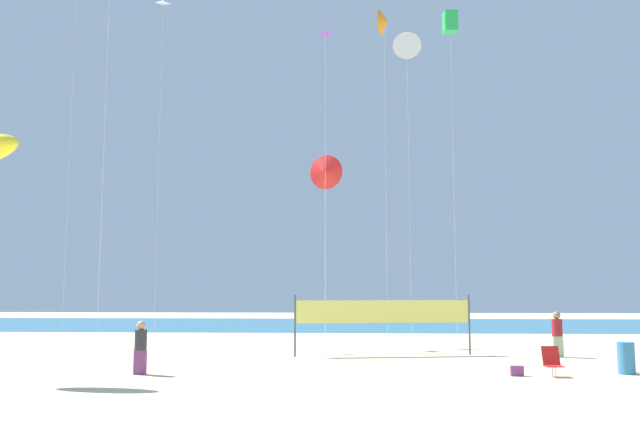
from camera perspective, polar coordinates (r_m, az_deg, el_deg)
The scene contains 14 objects.
ground_plane at distance 15.88m, azimuth -3.11°, elevation -15.95°, with size 120.00×120.00×0.00m, color beige.
ocean_band at distance 50.79m, azimuth 1.15°, elevation -9.41°, with size 120.00×20.00×0.01m, color teal.
beachgoer_charcoal_shirt at distance 21.93m, azimuth -15.01°, elevation -10.81°, with size 0.38×0.38×1.64m.
beachgoer_maroon_shirt at distance 28.10m, azimuth 19.52°, elevation -9.52°, with size 0.40×0.40×1.76m.
folding_beach_chair at distance 21.98m, azimuth 19.13°, elevation -11.74°, with size 0.52×0.65×0.89m.
trash_barrel at distance 23.36m, azimuth 24.58°, elevation -11.12°, with size 0.52×0.52×0.98m, color teal.
volleyball_net at distance 27.20m, azimuth 5.41°, elevation -8.53°, with size 7.07×1.27×2.40m.
beach_handbag at distance 21.75m, azimuth 16.40°, elevation -12.72°, with size 0.38×0.19×0.31m, color #7A3872.
kite_red_delta at distance 33.45m, azimuth 0.43°, elevation 3.57°, with size 1.75×0.85×9.31m.
kite_orange_delta at distance 32.87m, azimuth 5.47°, elevation 15.86°, with size 0.69×1.27×15.72m.
kite_violet_diamond at distance 28.55m, azimuth 0.42°, elevation 14.45°, with size 0.58×0.57×13.30m.
kite_green_box at distance 35.80m, azimuth 11.00°, elevation 15.62°, with size 0.73×0.73×16.57m.
kite_white_diamond at distance 40.14m, azimuth -13.21°, elevation 16.66°, with size 0.81×0.82×18.77m.
kite_white_delta at distance 35.54m, azimuth 7.41°, elevation 13.87°, with size 1.46×0.44×15.68m.
Camera 1 is at (1.64, -15.58, 2.62)m, focal length 37.64 mm.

